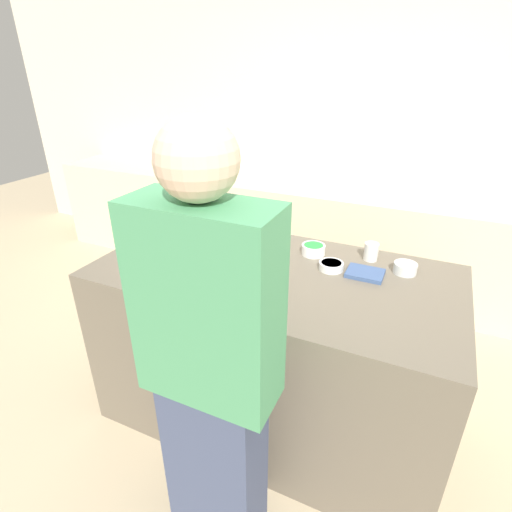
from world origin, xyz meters
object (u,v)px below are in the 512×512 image
at_px(cookbook, 365,273).
at_px(candy_bowl_far_right, 331,266).
at_px(candy_bowl_near_tray_right, 405,268).
at_px(candy_bowl_far_left, 185,241).
at_px(candy_bowl_beside_tree, 211,231).
at_px(mug, 371,252).
at_px(gingerbread_house, 234,250).
at_px(candy_bowl_center_rear, 313,249).
at_px(candy_bowl_front_corner, 158,235).
at_px(person, 212,375).
at_px(decorative_tree, 216,226).
at_px(baking_tray, 234,266).

bearing_deg(cookbook, candy_bowl_far_right, -176.68).
bearing_deg(candy_bowl_far_right, cookbook, 3.32).
xyz_separation_m(candy_bowl_near_tray_right, candy_bowl_far_left, (-1.15, -0.19, 0.00)).
relative_size(candy_bowl_beside_tree, cookbook, 0.55).
bearing_deg(candy_bowl_near_tray_right, candy_bowl_beside_tree, 178.53).
bearing_deg(mug, gingerbread_house, -148.78).
height_order(candy_bowl_beside_tree, mug, mug).
distance_m(candy_bowl_far_right, candy_bowl_center_rear, 0.19).
height_order(candy_bowl_far_right, candy_bowl_center_rear, candy_bowl_center_rear).
xyz_separation_m(candy_bowl_far_left, candy_bowl_front_corner, (-0.19, 0.01, -0.00)).
height_order(gingerbread_house, candy_bowl_far_left, gingerbread_house).
height_order(candy_bowl_center_rear, person, person).
xyz_separation_m(candy_bowl_far_right, candy_bowl_center_rear, (-0.13, 0.13, 0.01)).
bearing_deg(candy_bowl_front_corner, candy_bowl_far_left, -4.27).
bearing_deg(candy_bowl_near_tray_right, candy_bowl_far_left, -170.71).
bearing_deg(mug, decorative_tree, -156.74).
bearing_deg(mug, candy_bowl_far_right, -129.61).
xyz_separation_m(decorative_tree, candy_bowl_center_rear, (0.44, 0.25, -0.15)).
bearing_deg(candy_bowl_far_left, candy_bowl_far_right, 5.15).
xyz_separation_m(candy_bowl_near_tray_right, candy_bowl_front_corner, (-1.34, -0.17, -0.00)).
distance_m(baking_tray, candy_bowl_center_rear, 0.44).
bearing_deg(candy_bowl_near_tray_right, decorative_tree, -165.29).
bearing_deg(gingerbread_house, candy_bowl_center_rear, 44.15).
bearing_deg(candy_bowl_beside_tree, candy_bowl_far_left, -99.59).
height_order(baking_tray, person, person).
relative_size(candy_bowl_center_rear, cookbook, 0.72).
relative_size(candy_bowl_beside_tree, candy_bowl_front_corner, 0.91).
bearing_deg(decorative_tree, cookbook, 10.28).
bearing_deg(baking_tray, candy_bowl_front_corner, 168.01).
height_order(baking_tray, candy_bowl_far_right, candy_bowl_far_right).
xyz_separation_m(gingerbread_house, candy_bowl_center_rear, (0.32, 0.31, -0.07)).
xyz_separation_m(candy_bowl_near_tray_right, person, (-0.52, -0.98, -0.06)).
xyz_separation_m(candy_bowl_beside_tree, candy_bowl_near_tray_right, (1.11, -0.03, 0.01)).
relative_size(gingerbread_house, mug, 2.39).
distance_m(decorative_tree, person, 0.86).
bearing_deg(candy_bowl_front_corner, candy_bowl_center_rear, 12.14).
relative_size(candy_bowl_beside_tree, candy_bowl_near_tray_right, 0.87).
relative_size(baking_tray, candy_bowl_center_rear, 3.78).
bearing_deg(mug, candy_bowl_far_left, -164.80).
relative_size(candy_bowl_near_tray_right, person, 0.06).
relative_size(baking_tray, candy_bowl_near_tray_right, 4.28).
bearing_deg(candy_bowl_front_corner, gingerbread_house, -11.97).
distance_m(candy_bowl_beside_tree, cookbook, 0.95).
bearing_deg(candy_bowl_far_right, decorative_tree, -167.76).
bearing_deg(decorative_tree, candy_bowl_far_left, 167.69).
bearing_deg(decorative_tree, mug, 23.26).
bearing_deg(gingerbread_house, candy_bowl_front_corner, 168.03).
height_order(candy_bowl_beside_tree, candy_bowl_center_rear, candy_bowl_center_rear).
bearing_deg(baking_tray, candy_bowl_near_tray_right, 20.38).
distance_m(gingerbread_house, candy_bowl_far_right, 0.49).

